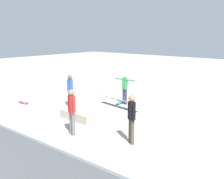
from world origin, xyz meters
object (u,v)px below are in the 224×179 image
object	(u,v)px
bystander_red_shirt	(72,109)
bystander_blue_shirt	(70,89)
grind_rail	(118,103)
skate_ledge	(76,116)
skateboard_main	(121,102)
bystander_black_shirt	(132,116)
skater_main	(125,87)
loose_skateboard_pink	(23,102)

from	to	relation	value
bystander_red_shirt	bystander_blue_shirt	world-z (taller)	bystander_red_shirt
grind_rail	bystander_blue_shirt	distance (m)	2.57
skate_ledge	grind_rail	bearing A→B (deg)	-90.83
skateboard_main	bystander_black_shirt	distance (m)	5.50
skater_main	bystander_red_shirt	distance (m)	4.96
bystander_blue_shirt	skateboard_main	bearing A→B (deg)	133.71
bystander_red_shirt	loose_skateboard_pink	bearing A→B (deg)	-177.95
grind_rail	bystander_black_shirt	distance (m)	4.83
bystander_black_shirt	grind_rail	bearing A→B (deg)	165.00
skater_main	skateboard_main	bearing A→B (deg)	-167.22
skater_main	bystander_red_shirt	size ratio (longest dim) A/B	0.94
bystander_black_shirt	bystander_red_shirt	world-z (taller)	bystander_red_shirt
grind_rail	skater_main	size ratio (longest dim) A/B	1.60
grind_rail	skateboard_main	distance (m)	0.70
grind_rail	bystander_red_shirt	distance (m)	4.38
grind_rail	bystander_blue_shirt	bearing A→B (deg)	49.90
loose_skateboard_pink	bystander_black_shirt	bearing A→B (deg)	171.05
skater_main	skateboard_main	distance (m)	0.91
skate_ledge	bystander_black_shirt	size ratio (longest dim) A/B	1.00
bystander_red_shirt	skate_ledge	bearing A→B (deg)	148.64
skateboard_main	loose_skateboard_pink	xyz separation A→B (m)	(4.10, 3.38, 0.00)
skateboard_main	grind_rail	bearing A→B (deg)	-162.66
skateboard_main	bystander_black_shirt	bearing A→B (deg)	-148.51
bystander_black_shirt	bystander_red_shirt	bearing A→B (deg)	-130.42
grind_rail	bystander_red_shirt	size ratio (longest dim) A/B	1.52
bystander_black_shirt	bystander_blue_shirt	xyz separation A→B (m)	(5.17, -1.82, -0.02)
skate_ledge	skateboard_main	distance (m)	3.52
skater_main	bystander_red_shirt	bearing A→B (deg)	-74.08
skate_ledge	skateboard_main	xyz separation A→B (m)	(0.28, -3.50, -0.11)
grind_rail	skate_ledge	bearing A→B (deg)	98.18
loose_skateboard_pink	grind_rail	bearing A→B (deg)	-152.04
bystander_red_shirt	loose_skateboard_pink	xyz separation A→B (m)	(5.54, -1.39, -0.91)
skate_ledge	bystander_black_shirt	world-z (taller)	bystander_black_shirt
skateboard_main	bystander_red_shirt	distance (m)	5.06
grind_rail	skateboard_main	bearing A→B (deg)	-53.11
skate_ledge	bystander_red_shirt	xyz separation A→B (m)	(-1.16, 1.27, 0.80)
skate_ledge	loose_skateboard_pink	bearing A→B (deg)	-1.64
grind_rail	loose_skateboard_pink	world-z (taller)	grind_rail
bystander_red_shirt	bystander_blue_shirt	xyz separation A→B (m)	(2.97, -2.55, -0.03)
bystander_blue_shirt	bystander_red_shirt	bearing A→B (deg)	37.80
bystander_black_shirt	bystander_red_shirt	size ratio (longest dim) A/B	0.99
bystander_black_shirt	bystander_blue_shirt	world-z (taller)	bystander_black_shirt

